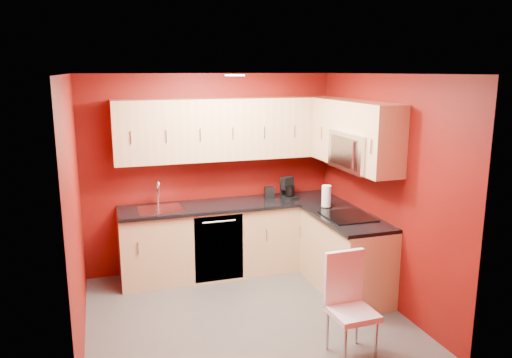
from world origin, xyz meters
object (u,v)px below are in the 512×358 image
coffee_maker (290,188)px  paper_towel (326,196)px  microwave (359,151)px  sink (160,206)px  napkin_holder (270,192)px  dining_chair (352,307)px

coffee_maker → paper_towel: size_ratio=1.01×
microwave → sink: 2.43m
microwave → paper_towel: 0.79m
napkin_holder → paper_towel: 0.83m
paper_towel → dining_chair: paper_towel is taller
sink → coffee_maker: 1.68m
napkin_holder → dining_chair: 2.40m
sink → paper_towel: bearing=-15.6°
microwave → sink: bearing=154.4°
microwave → paper_towel: microwave is taller
napkin_holder → dining_chair: (-0.04, -2.34, -0.50)m
microwave → coffee_maker: size_ratio=2.81×
coffee_maker → paper_towel: 0.60m
sink → coffee_maker: size_ratio=1.92×
coffee_maker → dining_chair: size_ratio=0.29×
coffee_maker → napkin_holder: coffee_maker is taller
microwave → napkin_holder: microwave is taller
dining_chair → coffee_maker: bearing=81.2°
coffee_maker → microwave: bearing=-90.5°
sink → dining_chair: 2.67m
coffee_maker → napkin_holder: bearing=129.1°
microwave → sink: microwave is taller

